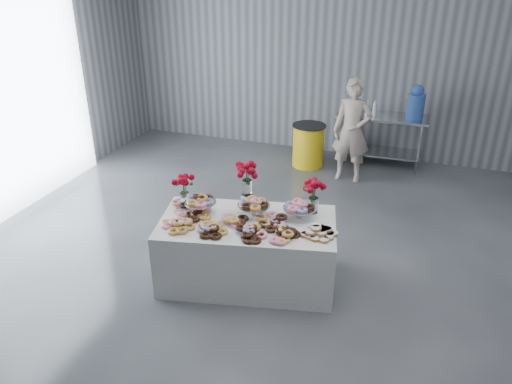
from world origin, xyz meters
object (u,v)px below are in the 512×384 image
trash_barrel (308,145)px  display_table (248,251)px  prep_table (381,131)px  person (352,131)px  water_jug (416,103)px

trash_barrel → display_table: bearing=-87.5°
prep_table → trash_barrel: prep_table is taller
display_table → trash_barrel: (-0.15, 3.49, -0.01)m
person → prep_table: bearing=64.5°
prep_table → trash_barrel: 1.26m
display_table → water_jug: size_ratio=3.43×
display_table → water_jug: water_jug is taller
water_jug → person: size_ratio=0.33×
display_table → prep_table: bearing=75.6°
water_jug → person: (-0.89, -0.77, -0.32)m
prep_table → person: bearing=-116.8°
display_table → person: size_ratio=1.15×
display_table → water_jug: 4.26m
prep_table → water_jug: water_jug is taller
water_jug → display_table: bearing=-111.0°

